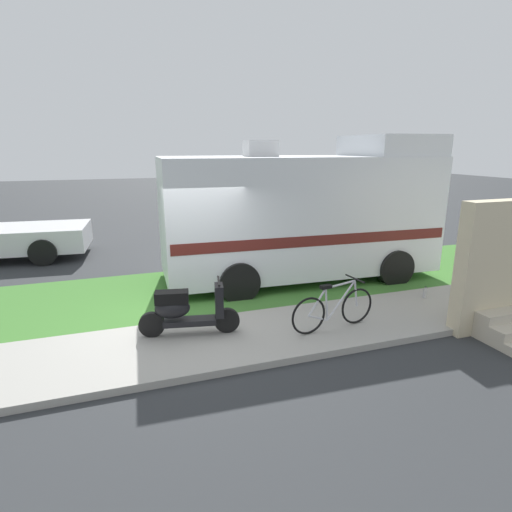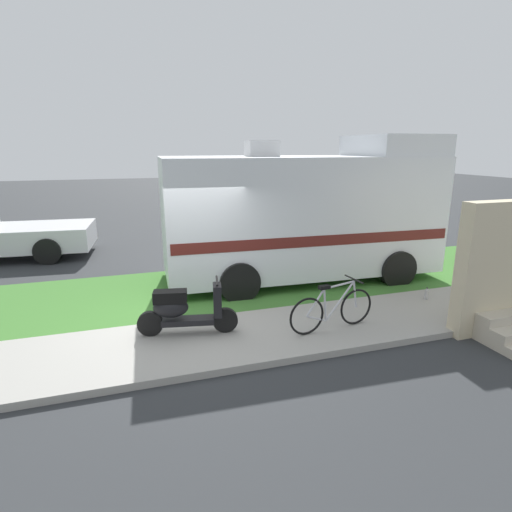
% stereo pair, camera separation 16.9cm
% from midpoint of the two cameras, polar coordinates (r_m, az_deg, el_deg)
% --- Properties ---
extents(ground_plane, '(80.00, 80.00, 0.00)m').
position_cam_midpoint_polar(ground_plane, '(8.24, -8.14, -8.69)').
color(ground_plane, '#2D3033').
extents(sidewalk, '(24.00, 2.00, 0.12)m').
position_cam_midpoint_polar(sidewalk, '(7.14, -6.50, -11.96)').
color(sidewalk, '#9E9B93').
rests_on(sidewalk, ground).
extents(grass_strip, '(24.00, 3.40, 0.08)m').
position_cam_midpoint_polar(grass_strip, '(9.60, -9.67, -5.02)').
color(grass_strip, '#3D752D').
rests_on(grass_strip, ground).
extents(motorhome_rv, '(6.76, 2.83, 3.57)m').
position_cam_midpoint_polar(motorhome_rv, '(10.26, 7.24, 5.94)').
color(motorhome_rv, silver).
rests_on(motorhome_rv, ground).
extents(scooter, '(1.71, 0.60, 0.97)m').
position_cam_midpoint_polar(scooter, '(7.20, -9.36, -7.33)').
color(scooter, black).
rests_on(scooter, ground).
extents(bicycle, '(1.71, 0.52, 0.89)m').
position_cam_midpoint_polar(bicycle, '(7.45, 11.18, -7.27)').
color(bicycle, black).
rests_on(bicycle, ground).
extents(porch_steps, '(2.00, 1.26, 2.40)m').
position_cam_midpoint_polar(porch_steps, '(8.57, 32.20, -3.08)').
color(porch_steps, '#BCB29E').
rests_on(porch_steps, ground).
extents(bottle_green, '(0.07, 0.07, 0.26)m').
position_cam_midpoint_polar(bottle_green, '(9.56, 23.07, -4.92)').
color(bottle_green, '#B2B2B7').
rests_on(bottle_green, ground).
extents(bottle_spare, '(0.07, 0.07, 0.30)m').
position_cam_midpoint_polar(bottle_spare, '(9.80, 30.48, -5.24)').
color(bottle_spare, '#19722D').
rests_on(bottle_spare, ground).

